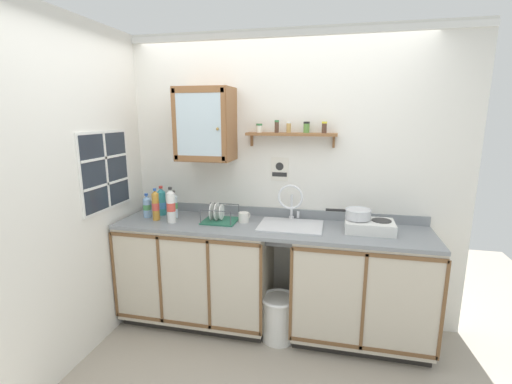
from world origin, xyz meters
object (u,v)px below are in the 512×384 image
(bottle_water_clear_2, at_px, (174,205))
(dish_rack, at_px, (219,217))
(bottle_water_blue_4, at_px, (147,206))
(bottle_detergent_teal_1, at_px, (162,202))
(warning_sign, at_px, (280,169))
(bottle_opaque_white_0, at_px, (171,206))
(bottle_juice_amber_3, at_px, (156,206))
(wall_cabinet, at_px, (206,124))
(trash_bin, at_px, (278,317))
(saucepan, at_px, (358,214))
(sink, at_px, (291,226))
(mug, at_px, (244,217))
(hot_plate_stove, at_px, (369,226))

(bottle_water_clear_2, distance_m, dish_rack, 0.44)
(bottle_water_blue_4, bearing_deg, bottle_water_clear_2, 10.20)
(bottle_detergent_teal_1, distance_m, bottle_water_blue_4, 0.14)
(bottle_water_blue_4, height_order, warning_sign, warning_sign)
(bottle_opaque_white_0, xyz_separation_m, bottle_water_blue_4, (-0.29, 0.10, -0.05))
(bottle_opaque_white_0, distance_m, bottle_detergent_teal_1, 0.29)
(bottle_juice_amber_3, relative_size, warning_sign, 1.37)
(bottle_opaque_white_0, distance_m, bottle_water_blue_4, 0.31)
(wall_cabinet, xyz_separation_m, trash_bin, (0.70, -0.27, -1.59))
(saucepan, distance_m, dish_rack, 1.17)
(warning_sign, bearing_deg, bottle_juice_amber_3, -161.62)
(bottle_detergent_teal_1, bearing_deg, saucepan, -2.07)
(bottle_juice_amber_3, xyz_separation_m, trash_bin, (1.12, -0.08, -0.89))
(wall_cabinet, bearing_deg, dish_rack, -37.88)
(sink, height_order, mug, sink)
(bottle_juice_amber_3, xyz_separation_m, dish_rack, (0.56, 0.08, -0.09))
(bottle_water_blue_4, relative_size, wall_cabinet, 0.35)
(hot_plate_stove, relative_size, wall_cabinet, 0.61)
(saucepan, relative_size, bottle_detergent_teal_1, 1.33)
(hot_plate_stove, xyz_separation_m, mug, (-1.04, 0.03, -0.00))
(hot_plate_stove, distance_m, bottle_water_blue_4, 1.94)
(saucepan, height_order, bottle_water_blue_4, bottle_water_blue_4)
(bottle_water_clear_2, relative_size, bottle_water_blue_4, 1.12)
(mug, bearing_deg, dish_rack, -171.30)
(mug, bearing_deg, bottle_opaque_white_0, -166.07)
(sink, xyz_separation_m, bottle_water_blue_4, (-1.31, -0.04, 0.11))
(bottle_water_blue_4, bearing_deg, wall_cabinet, 12.93)
(bottle_detergent_teal_1, relative_size, bottle_juice_amber_3, 0.95)
(hot_plate_stove, distance_m, bottle_water_clear_2, 1.70)
(bottle_detergent_teal_1, relative_size, dish_rack, 0.93)
(dish_rack, bearing_deg, bottle_detergent_teal_1, 171.49)
(wall_cabinet, bearing_deg, bottle_opaque_white_0, -137.92)
(sink, xyz_separation_m, dish_rack, (-0.63, -0.02, 0.04))
(hot_plate_stove, xyz_separation_m, bottle_opaque_white_0, (-1.65, -0.12, 0.10))
(bottle_opaque_white_0, relative_size, trash_bin, 0.80)
(sink, relative_size, bottle_detergent_teal_1, 1.93)
(sink, bearing_deg, bottle_detergent_teal_1, 176.85)
(sink, bearing_deg, bottle_water_blue_4, -178.42)
(warning_sign, bearing_deg, dish_rack, -151.13)
(hot_plate_stove, relative_size, bottle_opaque_white_0, 1.22)
(bottle_water_clear_2, xyz_separation_m, mug, (0.65, 0.00, -0.07))
(bottle_opaque_white_0, bearing_deg, sink, 7.75)
(warning_sign, bearing_deg, saucepan, -19.84)
(bottle_detergent_teal_1, xyz_separation_m, trash_bin, (1.15, -0.25, -0.87))
(hot_plate_stove, height_order, wall_cabinet, wall_cabinet)
(saucepan, xyz_separation_m, mug, (-0.95, 0.01, -0.09))
(trash_bin, bearing_deg, dish_rack, 164.14)
(bottle_water_blue_4, height_order, wall_cabinet, wall_cabinet)
(sink, height_order, hot_plate_stove, sink)
(bottle_water_clear_2, xyz_separation_m, dish_rack, (0.43, -0.03, -0.08))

